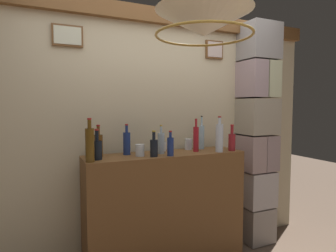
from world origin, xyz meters
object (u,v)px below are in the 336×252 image
(liquor_bottle_sherry, at_px, (170,146))
(glass_tumbler_shot, at_px, (188,144))
(liquor_bottle_tequila, at_px, (127,143))
(liquor_bottle_vodka, at_px, (154,147))
(liquor_bottle_scotch, at_px, (90,144))
(liquor_bottle_brandy, at_px, (202,137))
(liquor_bottle_whiskey, at_px, (232,141))
(liquor_bottle_vermouth, at_px, (219,137))
(liquor_bottle_rye, at_px, (196,138))
(glass_tumbler_rocks, at_px, (162,147))
(liquor_bottle_amaro, at_px, (161,143))
(pendant_lamp, at_px, (204,24))
(liquor_bottle_bourbon, at_px, (97,149))
(liquor_bottle_mezcal, at_px, (99,145))
(glass_tumbler_highball, at_px, (140,150))

(liquor_bottle_sherry, xyz_separation_m, glass_tumbler_shot, (0.31, 0.25, -0.03))
(liquor_bottle_tequila, xyz_separation_m, liquor_bottle_vodka, (0.18, -0.18, -0.02))
(liquor_bottle_vodka, xyz_separation_m, liquor_bottle_sherry, (0.14, -0.03, 0.00))
(liquor_bottle_scotch, relative_size, glass_tumbler_shot, 3.17)
(liquor_bottle_vodka, relative_size, liquor_bottle_scotch, 0.66)
(liquor_bottle_brandy, height_order, liquor_bottle_vodka, liquor_bottle_brandy)
(liquor_bottle_whiskey, bearing_deg, liquor_bottle_vermouth, -174.37)
(liquor_bottle_rye, bearing_deg, glass_tumbler_rocks, 150.65)
(liquor_bottle_scotch, bearing_deg, liquor_bottle_vermouth, -0.23)
(liquor_bottle_amaro, distance_m, liquor_bottle_scotch, 0.66)
(liquor_bottle_vodka, xyz_separation_m, pendant_lamp, (0.09, -0.64, 0.86))
(liquor_bottle_amaro, distance_m, liquor_bottle_bourbon, 0.58)
(liquor_bottle_mezcal, bearing_deg, liquor_bottle_amaro, -6.56)
(liquor_bottle_rye, bearing_deg, liquor_bottle_brandy, 42.41)
(liquor_bottle_vodka, xyz_separation_m, glass_tumbler_shot, (0.45, 0.22, -0.03))
(liquor_bottle_whiskey, height_order, liquor_bottle_mezcal, liquor_bottle_mezcal)
(liquor_bottle_vodka, xyz_separation_m, glass_tumbler_highball, (-0.10, 0.07, -0.03))
(liquor_bottle_sherry, height_order, liquor_bottle_mezcal, liquor_bottle_mezcal)
(liquor_bottle_vodka, xyz_separation_m, liquor_bottle_mezcal, (-0.43, 0.17, 0.02))
(glass_tumbler_highball, bearing_deg, liquor_bottle_rye, 1.20)
(liquor_bottle_sherry, bearing_deg, glass_tumbler_shot, 39.07)
(liquor_bottle_amaro, height_order, glass_tumbler_shot, liquor_bottle_amaro)
(glass_tumbler_rocks, bearing_deg, liquor_bottle_amaro, -115.77)
(liquor_bottle_vodka, bearing_deg, liquor_bottle_brandy, 19.14)
(liquor_bottle_tequila, relative_size, glass_tumbler_highball, 2.66)
(liquor_bottle_mezcal, xyz_separation_m, liquor_bottle_scotch, (-0.10, -0.20, 0.04))
(liquor_bottle_amaro, height_order, glass_tumbler_highball, liquor_bottle_amaro)
(liquor_bottle_amaro, bearing_deg, liquor_bottle_whiskey, -10.23)
(liquor_bottle_scotch, bearing_deg, liquor_bottle_vodka, 2.19)
(liquor_bottle_amaro, distance_m, pendant_lamp, 1.13)
(liquor_bottle_vodka, height_order, glass_tumbler_rocks, liquor_bottle_vodka)
(liquor_bottle_rye, bearing_deg, liquor_bottle_whiskey, -14.93)
(liquor_bottle_whiskey, bearing_deg, liquor_bottle_rye, 165.07)
(liquor_bottle_mezcal, relative_size, pendant_lamp, 0.44)
(liquor_bottle_rye, distance_m, pendant_lamp, 1.15)
(liquor_bottle_brandy, relative_size, liquor_bottle_scotch, 0.98)
(glass_tumbler_shot, distance_m, pendant_lamp, 1.29)
(liquor_bottle_sherry, relative_size, liquor_bottle_mezcal, 0.80)
(liquor_bottle_amaro, height_order, liquor_bottle_bourbon, liquor_bottle_amaro)
(glass_tumbler_shot, bearing_deg, liquor_bottle_brandy, -7.24)
(glass_tumbler_rocks, xyz_separation_m, pendant_lamp, (-0.09, -0.88, 0.89))
(liquor_bottle_whiskey, distance_m, liquor_bottle_scotch, 1.32)
(liquor_bottle_whiskey, relative_size, liquor_bottle_vermouth, 0.75)
(liquor_bottle_sherry, xyz_separation_m, liquor_bottle_mezcal, (-0.57, 0.20, 0.02))
(liquor_bottle_whiskey, height_order, liquor_bottle_amaro, liquor_bottle_amaro)
(glass_tumbler_shot, bearing_deg, liquor_bottle_rye, -88.12)
(liquor_bottle_tequila, height_order, liquor_bottle_vodka, liquor_bottle_tequila)
(liquor_bottle_vermouth, bearing_deg, pendant_lamp, -131.79)
(liquor_bottle_bourbon, height_order, liquor_bottle_mezcal, liquor_bottle_mezcal)
(glass_tumbler_highball, bearing_deg, liquor_bottle_sherry, -22.16)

